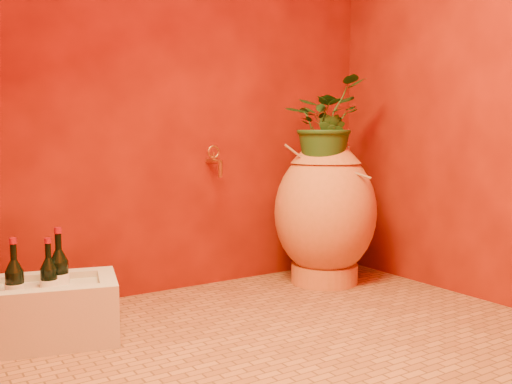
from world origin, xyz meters
TOP-DOWN VIEW (x-y plane):
  - floor at (0.00, 0.00)m, footprint 2.50×2.50m
  - wall_back at (0.00, 1.00)m, footprint 2.50×0.02m
  - wall_right at (1.25, 0.00)m, footprint 0.02×2.00m
  - amphora at (0.76, 0.65)m, footprint 0.79×0.79m
  - stone_basin at (-0.85, 0.54)m, footprint 0.64×0.52m
  - wine_bottle_a at (-0.99, 0.53)m, footprint 0.08×0.08m
  - wine_bottle_b at (-0.85, 0.55)m, footprint 0.07×0.07m
  - wine_bottle_c at (-0.80, 0.57)m, footprint 0.08×0.08m
  - wall_tap at (0.16, 0.91)m, footprint 0.08×0.16m
  - plant_main at (0.74, 0.64)m, footprint 0.60×0.57m
  - plant_side at (0.72, 0.57)m, footprint 0.22×0.24m

SIDE VIEW (x-z plane):
  - floor at x=0.00m, z-range 0.00..0.00m
  - stone_basin at x=-0.85m, z-range -0.01..0.26m
  - wine_bottle_b at x=-0.85m, z-range 0.10..0.40m
  - wine_bottle_a at x=-0.99m, z-range 0.10..0.42m
  - wine_bottle_c at x=-0.80m, z-range 0.09..0.43m
  - amphora at x=0.76m, z-range 0.00..0.86m
  - wall_tap at x=0.16m, z-range 0.65..0.83m
  - plant_side at x=0.72m, z-range 0.65..1.00m
  - plant_main at x=0.74m, z-range 0.69..1.22m
  - wall_back at x=0.00m, z-range 0.00..2.50m
  - wall_right at x=1.25m, z-range 0.00..2.50m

